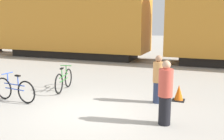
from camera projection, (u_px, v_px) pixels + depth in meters
ground_plane at (88, 111)px, 7.87m from camera, size 80.00×80.00×0.00m
freight_train at (158, 17)px, 16.71m from camera, size 48.32×2.97×5.55m
rail_near at (154, 63)px, 16.60m from camera, size 60.32×0.07×0.01m
rail_far at (158, 60)px, 17.91m from camera, size 60.32×0.07×0.01m
bicycle_green at (64, 80)px, 10.16m from camera, size 0.48×1.77×0.95m
bicycle_blue at (15, 90)px, 8.79m from camera, size 1.82×0.46×0.95m
person_in_red at (165, 93)px, 6.73m from camera, size 0.37×0.37×1.70m
person_in_tan at (158, 79)px, 8.55m from camera, size 0.35×0.35×1.59m
traffic_cone at (179, 93)px, 8.87m from camera, size 0.40×0.40×0.55m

